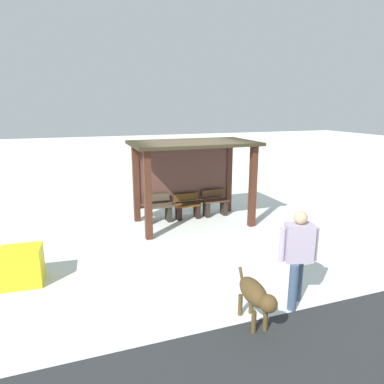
% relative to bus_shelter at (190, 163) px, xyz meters
% --- Properties ---
extents(ground_plane, '(60.00, 60.00, 0.00)m').
position_rel_bus_shelter_xyz_m(ground_plane, '(0.00, -0.23, -1.66)').
color(ground_plane, white).
extents(bus_shelter, '(3.25, 1.91, 2.26)m').
position_rel_bus_shelter_xyz_m(bus_shelter, '(0.00, 0.00, 0.00)').
color(bus_shelter, '#462417').
rests_on(bus_shelter, ground).
extents(bench_left_inside, '(0.76, 0.40, 0.76)m').
position_rel_bus_shelter_xyz_m(bench_left_inside, '(-0.86, 0.23, -1.34)').
color(bench_left_inside, '#473E2D').
rests_on(bench_left_inside, ground).
extents(bench_center_inside, '(0.76, 0.34, 0.71)m').
position_rel_bus_shelter_xyz_m(bench_center_inside, '(0.00, 0.23, -1.36)').
color(bench_center_inside, '#573714').
rests_on(bench_center_inside, ground).
extents(bench_right_inside, '(0.76, 0.36, 0.76)m').
position_rel_bus_shelter_xyz_m(bench_right_inside, '(0.86, 0.23, -1.33)').
color(bench_right_inside, '#4C301D').
rests_on(bench_right_inside, ground).
extents(person_walking, '(0.62, 0.40, 1.60)m').
position_rel_bus_shelter_xyz_m(person_walking, '(0.18, -4.62, -0.73)').
color(person_walking, '#B3A3BB').
rests_on(person_walking, ground).
extents(dog, '(0.34, 1.08, 0.70)m').
position_rel_bus_shelter_xyz_m(dog, '(-0.73, -4.90, -1.16)').
color(dog, '#4F3C1E').
rests_on(dog, ground).
extents(grit_bin, '(0.74, 0.61, 0.69)m').
position_rel_bus_shelter_xyz_m(grit_bin, '(-4.07, -2.38, -1.31)').
color(grit_bin, yellow).
rests_on(grit_bin, ground).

